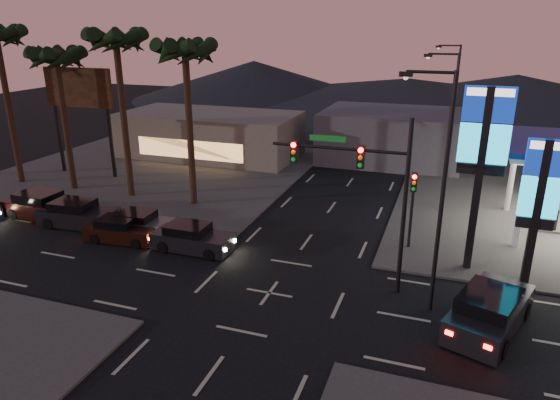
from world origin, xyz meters
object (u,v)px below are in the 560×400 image
at_px(car_lane_a_mid, 121,230).
at_px(suv_station, 489,311).
at_px(pylon_sign_tall, 483,144).
at_px(car_lane_b_mid, 78,214).
at_px(car_lane_b_front, 140,224).
at_px(traffic_signal_mast, 366,179).
at_px(car_lane_a_front, 192,238).
at_px(car_lane_b_rear, 43,206).
at_px(pylon_sign_short, 540,192).

distance_m(car_lane_a_mid, suv_station, 19.37).
xyz_separation_m(pylon_sign_tall, car_lane_b_mid, (-22.30, -1.70, -5.66)).
distance_m(pylon_sign_tall, car_lane_b_front, 18.94).
height_order(pylon_sign_tall, suv_station, pylon_sign_tall).
bearing_deg(pylon_sign_tall, suv_station, -81.75).
bearing_deg(car_lane_b_front, traffic_signal_mast, -8.09).
relative_size(car_lane_a_front, car_lane_b_front, 1.04).
height_order(traffic_signal_mast, car_lane_a_front, traffic_signal_mast).
bearing_deg(car_lane_b_rear, pylon_sign_tall, 3.03).
distance_m(car_lane_b_front, suv_station, 19.08).
height_order(car_lane_a_front, car_lane_b_rear, car_lane_b_rear).
height_order(pylon_sign_short, car_lane_b_front, pylon_sign_short).
xyz_separation_m(traffic_signal_mast, car_lane_b_rear, (-20.56, 2.17, -4.46)).
distance_m(traffic_signal_mast, car_lane_a_front, 10.42).
bearing_deg(traffic_signal_mast, pylon_sign_short, 19.13).
height_order(car_lane_b_rear, suv_station, suv_station).
distance_m(car_lane_b_mid, suv_station, 23.33).
xyz_separation_m(pylon_sign_tall, car_lane_b_front, (-17.97, -1.63, -5.75)).
relative_size(car_lane_b_front, car_lane_b_rear, 0.84).
bearing_deg(pylon_sign_short, traffic_signal_mast, -160.87).
xyz_separation_m(car_lane_a_front, car_lane_b_mid, (-8.23, 0.80, 0.06)).
height_order(car_lane_b_front, car_lane_b_rear, car_lane_b_rear).
bearing_deg(car_lane_a_mid, pylon_sign_short, 4.74).
bearing_deg(suv_station, car_lane_b_rear, 171.47).
bearing_deg(car_lane_b_rear, car_lane_a_mid, -11.54).
bearing_deg(car_lane_a_front, pylon_sign_tall, 10.10).
xyz_separation_m(car_lane_b_front, suv_station, (18.73, -3.62, 0.16)).
xyz_separation_m(pylon_sign_short, traffic_signal_mast, (-7.24, -2.51, 0.57)).
bearing_deg(pylon_sign_tall, car_lane_a_front, -169.90).
distance_m(pylon_sign_short, car_lane_a_front, 17.11).
xyz_separation_m(traffic_signal_mast, car_lane_b_mid, (-17.56, 1.81, -4.50)).
distance_m(pylon_sign_tall, suv_station, 7.71).
xyz_separation_m(car_lane_a_mid, car_lane_b_front, (0.47, 1.11, 0.02)).
bearing_deg(pylon_sign_short, suv_station, -112.26).
height_order(pylon_sign_tall, car_lane_a_front, pylon_sign_tall).
xyz_separation_m(car_lane_a_front, suv_station, (14.83, -2.74, 0.12)).
bearing_deg(car_lane_a_front, pylon_sign_short, 5.19).
bearing_deg(car_lane_a_mid, car_lane_a_front, 3.04).
height_order(traffic_signal_mast, car_lane_b_front, traffic_signal_mast).
bearing_deg(car_lane_b_front, car_lane_a_mid, -113.15).
relative_size(car_lane_a_front, car_lane_b_mid, 0.91).
bearing_deg(car_lane_a_front, car_lane_b_rear, 174.07).
bearing_deg(traffic_signal_mast, car_lane_a_mid, 176.77).
height_order(traffic_signal_mast, car_lane_b_rear, traffic_signal_mast).
distance_m(traffic_signal_mast, car_lane_b_front, 14.13).
bearing_deg(car_lane_a_mid, suv_station, -7.45).
bearing_deg(car_lane_b_front, pylon_sign_tall, 5.19).
bearing_deg(suv_station, car_lane_b_mid, 171.26).
height_order(pylon_sign_short, car_lane_a_front, pylon_sign_short).
distance_m(traffic_signal_mast, car_lane_b_mid, 18.21).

